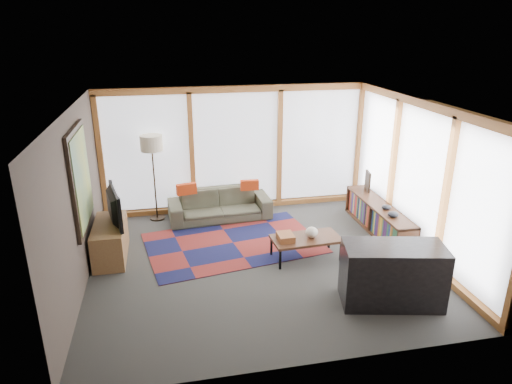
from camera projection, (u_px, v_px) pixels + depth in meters
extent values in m
plane|color=#2B2B29|center=(261.00, 262.00, 7.60)|extent=(5.50, 5.50, 0.00)
cube|color=#443832|center=(77.00, 201.00, 6.64)|extent=(0.04, 5.00, 2.60)
cube|color=#443832|center=(310.00, 267.00, 4.86)|extent=(5.50, 0.04, 2.60)
cube|color=silver|center=(261.00, 106.00, 6.70)|extent=(5.50, 5.00, 0.04)
cube|color=white|center=(236.00, 149.00, 9.43)|extent=(5.30, 0.02, 2.35)
cube|color=white|center=(419.00, 178.00, 7.66)|extent=(0.02, 4.80, 2.35)
cube|color=black|center=(80.00, 179.00, 6.84)|extent=(0.05, 1.35, 1.55)
cube|color=gold|center=(82.00, 178.00, 6.84)|extent=(0.02, 1.20, 1.40)
cube|color=maroon|center=(233.00, 243.00, 8.25)|extent=(3.30, 2.42, 0.01)
imported|color=#3E4031|center=(220.00, 205.00, 9.21)|extent=(2.07, 0.92, 0.59)
cube|color=#AF3311|center=(187.00, 189.00, 8.91)|extent=(0.41, 0.20, 0.22)
cube|color=#AF3311|center=(250.00, 185.00, 9.15)|extent=(0.37, 0.13, 0.20)
cube|color=brown|center=(286.00, 237.00, 7.51)|extent=(0.26, 0.32, 0.11)
ellipsoid|color=beige|center=(312.00, 232.00, 7.59)|extent=(0.25, 0.25, 0.18)
ellipsoid|color=black|center=(393.00, 214.00, 7.97)|extent=(0.22, 0.22, 0.10)
ellipsoid|color=black|center=(386.00, 207.00, 8.29)|extent=(0.20, 0.20, 0.09)
cube|color=black|center=(368.00, 181.00, 9.17)|extent=(0.09, 0.31, 0.40)
cube|color=brown|center=(110.00, 240.00, 7.68)|extent=(0.50, 1.21, 0.60)
imported|color=black|center=(109.00, 207.00, 7.50)|extent=(0.36, 1.04, 0.60)
cube|color=black|center=(392.00, 275.00, 6.37)|extent=(1.49, 0.92, 0.88)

